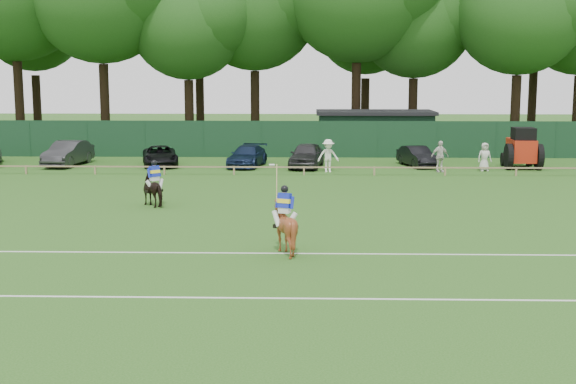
{
  "coord_description": "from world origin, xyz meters",
  "views": [
    {
      "loc": [
        1.28,
        -25.45,
        5.92
      ],
      "look_at": [
        0.5,
        3.0,
        1.4
      ],
      "focal_mm": 48.0,
      "sensor_mm": 36.0,
      "label": 1
    }
  ],
  "objects_px": {
    "spectator_left": "(328,156)",
    "spectator_right": "(485,157)",
    "tractor": "(522,149)",
    "estate_black": "(417,156)",
    "hatch_grey": "(307,155)",
    "sedan_navy": "(247,156)",
    "suv_black": "(160,156)",
    "sedan_grey": "(68,153)",
    "utility_shed": "(375,132)",
    "spectator_mid": "(440,156)",
    "horse_chestnut": "(285,228)",
    "horse_dark": "(155,190)"
  },
  "relations": [
    {
      "from": "sedan_grey",
      "to": "estate_black",
      "type": "xyz_separation_m",
      "value": [
        21.79,
        0.19,
        -0.14
      ]
    },
    {
      "from": "sedan_navy",
      "to": "utility_shed",
      "type": "bearing_deg",
      "value": 53.18
    },
    {
      "from": "hatch_grey",
      "to": "spectator_left",
      "type": "bearing_deg",
      "value": -50.12
    },
    {
      "from": "spectator_left",
      "to": "spectator_right",
      "type": "bearing_deg",
      "value": -3.66
    },
    {
      "from": "sedan_navy",
      "to": "spectator_left",
      "type": "relative_size",
      "value": 2.32
    },
    {
      "from": "tractor",
      "to": "estate_black",
      "type": "bearing_deg",
      "value": 174.25
    },
    {
      "from": "sedan_grey",
      "to": "estate_black",
      "type": "bearing_deg",
      "value": 7.01
    },
    {
      "from": "sedan_navy",
      "to": "hatch_grey",
      "type": "bearing_deg",
      "value": 3.32
    },
    {
      "from": "horse_chestnut",
      "to": "spectator_left",
      "type": "height_order",
      "value": "spectator_left"
    },
    {
      "from": "suv_black",
      "to": "sedan_navy",
      "type": "bearing_deg",
      "value": -15.19
    },
    {
      "from": "spectator_left",
      "to": "utility_shed",
      "type": "height_order",
      "value": "utility_shed"
    },
    {
      "from": "suv_black",
      "to": "utility_shed",
      "type": "relative_size",
      "value": 0.53
    },
    {
      "from": "horse_dark",
      "to": "spectator_mid",
      "type": "xyz_separation_m",
      "value": [
        14.44,
        11.75,
        0.21
      ]
    },
    {
      "from": "spectator_mid",
      "to": "estate_black",
      "type": "bearing_deg",
      "value": 93.28
    },
    {
      "from": "horse_dark",
      "to": "utility_shed",
      "type": "distance_m",
      "value": 25.03
    },
    {
      "from": "sedan_navy",
      "to": "spectator_mid",
      "type": "distance_m",
      "value": 11.72
    },
    {
      "from": "sedan_navy",
      "to": "spectator_right",
      "type": "xyz_separation_m",
      "value": [
        14.21,
        -1.77,
        0.2
      ]
    },
    {
      "from": "horse_chestnut",
      "to": "spectator_right",
      "type": "relative_size",
      "value": 1.0
    },
    {
      "from": "sedan_navy",
      "to": "spectator_mid",
      "type": "bearing_deg",
      "value": -1.85
    },
    {
      "from": "estate_black",
      "to": "sedan_navy",
      "type": "bearing_deg",
      "value": 167.57
    },
    {
      "from": "sedan_navy",
      "to": "horse_chestnut",
      "type": "bearing_deg",
      "value": -72.88
    },
    {
      "from": "hatch_grey",
      "to": "spectator_left",
      "type": "height_order",
      "value": "spectator_left"
    },
    {
      "from": "horse_chestnut",
      "to": "sedan_navy",
      "type": "bearing_deg",
      "value": -60.24
    },
    {
      "from": "spectator_mid",
      "to": "spectator_right",
      "type": "xyz_separation_m",
      "value": [
        2.73,
        0.54,
        -0.08
      ]
    },
    {
      "from": "spectator_left",
      "to": "sedan_navy",
      "type": "bearing_deg",
      "value": 145.37
    },
    {
      "from": "sedan_grey",
      "to": "spectator_left",
      "type": "distance_m",
      "value": 16.43
    },
    {
      "from": "sedan_grey",
      "to": "sedan_navy",
      "type": "bearing_deg",
      "value": 5.62
    },
    {
      "from": "spectator_right",
      "to": "hatch_grey",
      "type": "bearing_deg",
      "value": 164.28
    },
    {
      "from": "estate_black",
      "to": "sedan_grey",
      "type": "bearing_deg",
      "value": 166.08
    },
    {
      "from": "horse_chestnut",
      "to": "suv_black",
      "type": "relative_size",
      "value": 0.38
    },
    {
      "from": "sedan_grey",
      "to": "spectator_mid",
      "type": "relative_size",
      "value": 2.53
    },
    {
      "from": "horse_dark",
      "to": "tractor",
      "type": "xyz_separation_m",
      "value": [
        19.68,
        13.55,
        0.48
      ]
    },
    {
      "from": "sedan_grey",
      "to": "estate_black",
      "type": "height_order",
      "value": "sedan_grey"
    },
    {
      "from": "sedan_grey",
      "to": "sedan_navy",
      "type": "distance_m",
      "value": 11.27
    },
    {
      "from": "sedan_navy",
      "to": "tractor",
      "type": "distance_m",
      "value": 16.74
    },
    {
      "from": "horse_dark",
      "to": "utility_shed",
      "type": "xyz_separation_m",
      "value": [
        11.5,
        22.22,
        0.83
      ]
    },
    {
      "from": "hatch_grey",
      "to": "estate_black",
      "type": "relative_size",
      "value": 1.17
    },
    {
      "from": "suv_black",
      "to": "hatch_grey",
      "type": "bearing_deg",
      "value": -16.95
    },
    {
      "from": "sedan_grey",
      "to": "spectator_left",
      "type": "bearing_deg",
      "value": -2.78
    },
    {
      "from": "estate_black",
      "to": "utility_shed",
      "type": "distance_m",
      "value": 8.08
    },
    {
      "from": "hatch_grey",
      "to": "tractor",
      "type": "bearing_deg",
      "value": 7.92
    },
    {
      "from": "horse_chestnut",
      "to": "hatch_grey",
      "type": "xyz_separation_m",
      "value": [
        0.64,
        22.37,
        -0.09
      ]
    },
    {
      "from": "horse_chestnut",
      "to": "sedan_navy",
      "type": "height_order",
      "value": "horse_chestnut"
    },
    {
      "from": "sedan_navy",
      "to": "suv_black",
      "type": "bearing_deg",
      "value": -172.3
    },
    {
      "from": "spectator_right",
      "to": "spectator_mid",
      "type": "bearing_deg",
      "value": -177.08
    },
    {
      "from": "sedan_grey",
      "to": "suv_black",
      "type": "bearing_deg",
      "value": 6.5
    },
    {
      "from": "tractor",
      "to": "suv_black",
      "type": "bearing_deg",
      "value": -179.46
    },
    {
      "from": "suv_black",
      "to": "spectator_left",
      "type": "bearing_deg",
      "value": -27.65
    },
    {
      "from": "estate_black",
      "to": "spectator_right",
      "type": "height_order",
      "value": "spectator_right"
    },
    {
      "from": "spectator_right",
      "to": "utility_shed",
      "type": "relative_size",
      "value": 0.2
    }
  ]
}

